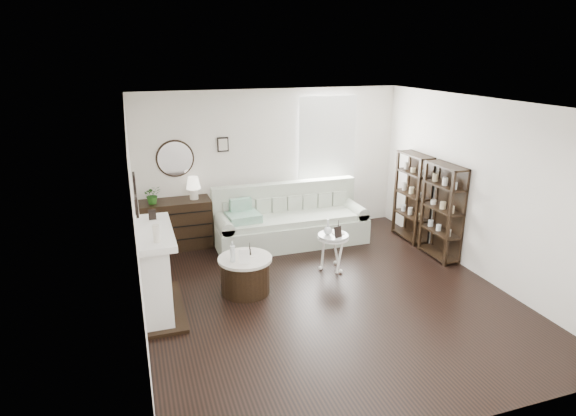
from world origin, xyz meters
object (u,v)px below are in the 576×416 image
object	(u,v)px
drum_table	(245,274)
dresser	(174,224)
pedestal_table	(333,238)
sofa	(290,224)

from	to	relation	value
drum_table	dresser	bearing A→B (deg)	111.50
dresser	drum_table	distance (m)	2.18
drum_table	pedestal_table	world-z (taller)	pedestal_table
sofa	dresser	distance (m)	2.06
dresser	drum_table	bearing A→B (deg)	-68.50
sofa	dresser	world-z (taller)	sofa
pedestal_table	drum_table	bearing A→B (deg)	-168.59
drum_table	pedestal_table	bearing A→B (deg)	11.41
dresser	drum_table	world-z (taller)	dresser
drum_table	sofa	bearing A→B (deg)	53.24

